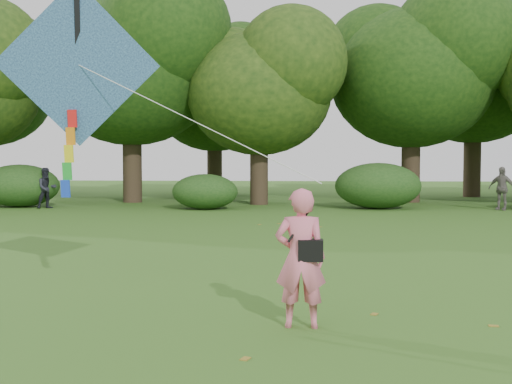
# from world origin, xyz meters

# --- Properties ---
(ground) EXTENTS (100.00, 100.00, 0.00)m
(ground) POSITION_xyz_m (0.00, 0.00, 0.00)
(ground) COLOR #265114
(ground) RESTS_ON ground
(man_kite_flyer) EXTENTS (0.62, 0.41, 1.69)m
(man_kite_flyer) POSITION_xyz_m (-0.16, -0.76, 0.85)
(man_kite_flyer) COLOR #E86D86
(man_kite_flyer) RESTS_ON ground
(bystander_left) EXTENTS (1.03, 1.01, 1.67)m
(bystander_left) POSITION_xyz_m (-10.55, 17.11, 0.84)
(bystander_left) COLOR #20222B
(bystander_left) RESTS_ON ground
(bystander_right) EXTENTS (1.07, 0.92, 1.72)m
(bystander_right) POSITION_xyz_m (7.80, 17.51, 0.86)
(bystander_right) COLOR slate
(bystander_right) RESTS_ON ground
(crossbody_bag) EXTENTS (0.43, 0.20, 0.69)m
(crossbody_bag) POSITION_xyz_m (-0.04, -0.79, 0.96)
(crossbody_bag) COLOR black
(crossbody_bag) RESTS_ON ground
(flying_kite) EXTENTS (4.72, 1.88, 3.15)m
(flying_kite) POSITION_xyz_m (-3.43, 0.81, 3.38)
(flying_kite) COLOR #2750AB
(flying_kite) RESTS_ON ground
(tree_line) EXTENTS (54.70, 15.30, 9.48)m
(tree_line) POSITION_xyz_m (1.67, 22.88, 5.60)
(tree_line) COLOR #3A2D1E
(tree_line) RESTS_ON ground
(shrub_band) EXTENTS (39.15, 3.22, 1.88)m
(shrub_band) POSITION_xyz_m (-0.72, 17.60, 0.86)
(shrub_band) COLOR #264919
(shrub_band) RESTS_ON ground
(fallen_leaves) EXTENTS (9.30, 13.74, 0.01)m
(fallen_leaves) POSITION_xyz_m (-0.22, 3.25, 0.01)
(fallen_leaves) COLOR olive
(fallen_leaves) RESTS_ON ground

